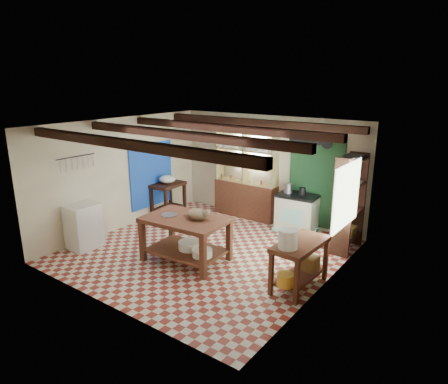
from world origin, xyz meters
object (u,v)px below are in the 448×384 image
Objects in this scene: white_cabinet at (84,226)px; work_table at (186,239)px; cat at (197,214)px; prep_table at (168,199)px; stove at (297,213)px; right_counter at (299,265)px.

work_table is at bearing 19.74° from white_cabinet.
white_cabinet is 2.15× the size of cat.
work_table is 1.80× the size of prep_table.
stove is at bearing 47.32° from white_cabinet.
cat reaches higher than right_counter.
cat is (-0.80, -2.63, 0.54)m from stove.
prep_table is at bearing 136.17° from work_table.
work_table is at bearing -178.69° from cat.
white_cabinet is (-0.02, -2.52, 0.04)m from prep_table.
prep_table is (-2.14, 1.74, -0.01)m from work_table.
right_counter is (4.40, 1.13, -0.06)m from white_cabinet.
white_cabinet is at bearing -94.35° from prep_table.
work_table is at bearing -43.09° from prep_table.
right_counter is at bearing 14.25° from white_cabinet.
right_counter is (4.38, -1.39, -0.02)m from prep_table.
stove reaches higher than prep_table.
prep_table reaches higher than right_counter.
work_table is 2.76m from prep_table.
white_cabinet is at bearing -175.17° from cat.
stove is (1.04, 2.70, -0.00)m from work_table.
prep_table is 4.60m from right_counter.
cat is at bearing 19.35° from white_cabinet.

